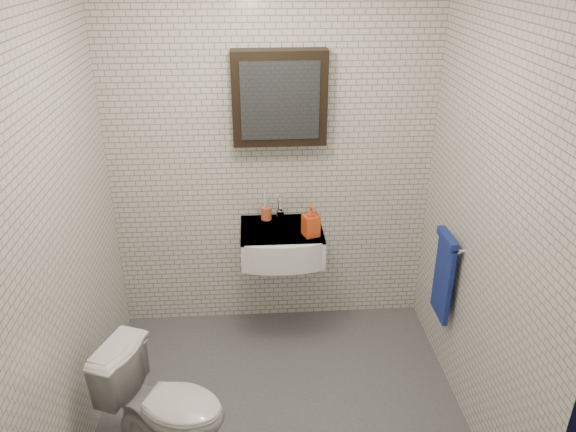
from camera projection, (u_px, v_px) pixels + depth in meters
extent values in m
cube|color=#4E5056|center=(281.00, 409.00, 3.44)|extent=(2.20, 2.00, 0.01)
cube|color=silver|center=(272.00, 161.00, 3.80)|extent=(2.20, 0.02, 2.50)
cube|color=silver|center=(296.00, 355.00, 2.00)|extent=(2.20, 0.02, 2.50)
cube|color=silver|center=(63.00, 235.00, 2.83)|extent=(0.02, 2.00, 2.50)
cube|color=silver|center=(487.00, 222.00, 2.97)|extent=(0.02, 2.00, 2.50)
cube|color=white|center=(282.00, 242.00, 3.82)|extent=(0.55, 0.45, 0.20)
cylinder|color=silver|center=(281.00, 229.00, 3.80)|extent=(0.31, 0.31, 0.02)
cylinder|color=silver|center=(281.00, 228.00, 3.79)|extent=(0.04, 0.04, 0.01)
cube|color=white|center=(282.00, 229.00, 3.78)|extent=(0.55, 0.45, 0.01)
cylinder|color=silver|center=(280.00, 214.00, 3.91)|extent=(0.06, 0.06, 0.06)
cylinder|color=silver|center=(280.00, 206.00, 3.88)|extent=(0.03, 0.03, 0.08)
cylinder|color=silver|center=(281.00, 206.00, 3.82)|extent=(0.02, 0.12, 0.02)
cube|color=silver|center=(280.00, 197.00, 3.89)|extent=(0.02, 0.09, 0.01)
cube|color=black|center=(279.00, 98.00, 3.54)|extent=(0.60, 0.14, 0.60)
cube|color=#3F444C|center=(280.00, 101.00, 3.48)|extent=(0.49, 0.01, 0.49)
cylinder|color=silver|center=(451.00, 241.00, 3.41)|extent=(0.02, 0.30, 0.02)
cylinder|color=silver|center=(447.00, 231.00, 3.53)|extent=(0.04, 0.02, 0.02)
cylinder|color=silver|center=(462.00, 251.00, 3.30)|extent=(0.04, 0.02, 0.02)
cube|color=navy|center=(443.00, 279.00, 3.53)|extent=(0.03, 0.26, 0.54)
cube|color=navy|center=(447.00, 239.00, 3.40)|extent=(0.05, 0.26, 0.05)
cylinder|color=#CA5332|center=(266.00, 213.00, 3.89)|extent=(0.09, 0.09, 0.09)
cylinder|color=white|center=(264.00, 206.00, 3.85)|extent=(0.02, 0.03, 0.17)
cylinder|color=#44AEDA|center=(268.00, 207.00, 3.86)|extent=(0.01, 0.02, 0.15)
cylinder|color=white|center=(265.00, 204.00, 3.87)|extent=(0.02, 0.03, 0.18)
cylinder|color=#44AEDA|center=(268.00, 205.00, 3.87)|extent=(0.02, 0.04, 0.16)
imported|color=#FF9E1A|center=(311.00, 221.00, 3.64)|extent=(0.12, 0.13, 0.22)
imported|color=white|center=(166.00, 405.00, 3.01)|extent=(0.76, 0.60, 0.68)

